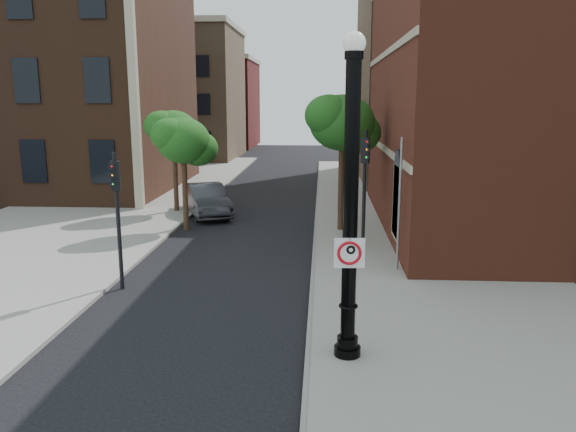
# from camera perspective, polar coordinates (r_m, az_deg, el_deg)

# --- Properties ---
(ground) EXTENTS (120.00, 120.00, 0.00)m
(ground) POSITION_cam_1_polar(r_m,az_deg,el_deg) (12.33, -8.02, -15.21)
(ground) COLOR black
(ground) RESTS_ON ground
(sidewalk_right) EXTENTS (8.00, 60.00, 0.12)m
(sidewalk_right) POSITION_cam_1_polar(r_m,az_deg,el_deg) (21.78, 13.15, -3.23)
(sidewalk_right) COLOR gray
(sidewalk_right) RESTS_ON ground
(sidewalk_left) EXTENTS (10.00, 50.00, 0.12)m
(sidewalk_left) POSITION_cam_1_polar(r_m,az_deg,el_deg) (31.39, -17.67, 1.06)
(sidewalk_left) COLOR gray
(sidewalk_left) RESTS_ON ground
(curb_edge) EXTENTS (0.10, 60.00, 0.14)m
(curb_edge) POSITION_cam_1_polar(r_m,az_deg,el_deg) (21.47, 2.69, -3.12)
(curb_edge) COLOR gray
(curb_edge) RESTS_ON ground
(victorian_building) EXTENTS (18.60, 14.60, 17.95)m
(victorian_building) POSITION_cam_1_polar(r_m,az_deg,el_deg) (39.40, -25.14, 15.27)
(victorian_building) COLOR #4E2E1D
(victorian_building) RESTS_ON ground
(bg_building_tan_a) EXTENTS (12.00, 12.00, 12.00)m
(bg_building_tan_a) POSITION_cam_1_polar(r_m,az_deg,el_deg) (56.60, -11.37, 11.92)
(bg_building_tan_a) COLOR brown
(bg_building_tan_a) RESTS_ON ground
(bg_building_red) EXTENTS (12.00, 12.00, 10.00)m
(bg_building_red) POSITION_cam_1_polar(r_m,az_deg,el_deg) (70.24, -8.39, 11.12)
(bg_building_red) COLOR maroon
(bg_building_red) RESTS_ON ground
(bg_building_tan_b) EXTENTS (22.00, 14.00, 14.00)m
(bg_building_tan_b) POSITION_cam_1_polar(r_m,az_deg,el_deg) (43.01, 22.66, 12.74)
(bg_building_tan_b) COLOR brown
(bg_building_tan_b) RESTS_ON ground
(lamppost) EXTENTS (0.58, 0.58, 6.87)m
(lamppost) POSITION_cam_1_polar(r_m,az_deg,el_deg) (11.66, 6.35, -0.17)
(lamppost) COLOR black
(lamppost) RESTS_ON ground
(no_parking_sign) EXTENTS (0.64, 0.09, 0.64)m
(no_parking_sign) POSITION_cam_1_polar(r_m,az_deg,el_deg) (11.66, 6.27, -3.73)
(no_parking_sign) COLOR white
(no_parking_sign) RESTS_ON ground
(parked_car) EXTENTS (3.30, 4.96, 1.54)m
(parked_car) POSITION_cam_1_polar(r_m,az_deg,el_deg) (27.69, -8.25, 1.62)
(parked_car) COLOR #313137
(parked_car) RESTS_ON ground
(traffic_signal_left) EXTENTS (0.31, 0.36, 4.10)m
(traffic_signal_left) POSITION_cam_1_polar(r_m,az_deg,el_deg) (17.03, -17.02, 1.73)
(traffic_signal_left) COLOR black
(traffic_signal_left) RESTS_ON ground
(traffic_signal_right) EXTENTS (0.36, 0.40, 4.49)m
(traffic_signal_right) POSITION_cam_1_polar(r_m,az_deg,el_deg) (21.00, 7.83, 4.68)
(traffic_signal_right) COLOR black
(traffic_signal_right) RESTS_ON ground
(utility_pole) EXTENTS (0.09, 0.09, 4.42)m
(utility_pole) POSITION_cam_1_polar(r_m,az_deg,el_deg) (18.31, 11.24, 0.95)
(utility_pole) COLOR #999999
(utility_pole) RESTS_ON ground
(street_tree_a) EXTENTS (2.69, 2.43, 4.85)m
(street_tree_a) POSITION_cam_1_polar(r_m,az_deg,el_deg) (24.32, -10.50, 7.41)
(street_tree_a) COLOR #382416
(street_tree_a) RESTS_ON ground
(street_tree_b) EXTENTS (2.82, 2.54, 5.07)m
(street_tree_b) POSITION_cam_1_polar(r_m,az_deg,el_deg) (28.29, -11.45, 8.31)
(street_tree_b) COLOR #382416
(street_tree_b) RESTS_ON ground
(street_tree_c) EXTENTS (3.22, 2.91, 5.80)m
(street_tree_c) POSITION_cam_1_polar(r_m,az_deg,el_deg) (23.63, 5.61, 9.26)
(street_tree_c) COLOR #382416
(street_tree_c) RESTS_ON ground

